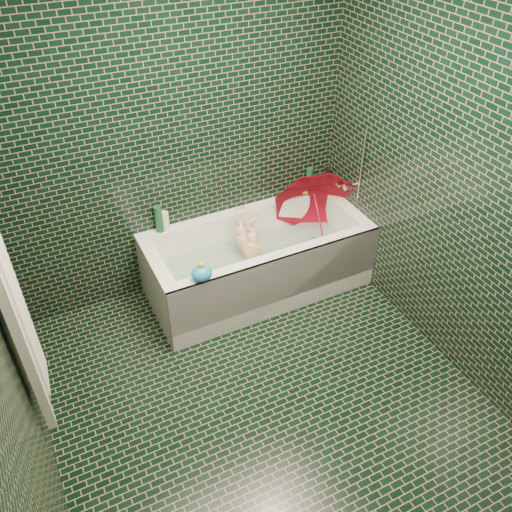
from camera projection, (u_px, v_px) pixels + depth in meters
name	position (u px, v px, depth m)	size (l,w,h in m)	color
floor	(265.00, 399.00, 3.54)	(2.80, 2.80, 0.00)	black
wall_back	(176.00, 138.00, 3.75)	(2.80, 2.80, 0.00)	black
wall_front	(463.00, 478.00, 1.78)	(2.80, 2.80, 0.00)	black
wall_right	(462.00, 189.00, 3.22)	(2.80, 2.80, 0.00)	black
bathtub	(259.00, 267.00, 4.27)	(1.70, 0.75, 0.55)	white
bath_mat	(258.00, 271.00, 4.32)	(1.35, 0.47, 0.01)	green
water	(258.00, 257.00, 4.23)	(1.48, 0.53, 0.00)	silver
towel	(19.00, 325.00, 2.64)	(0.08, 0.44, 1.12)	beige
faucet	(352.00, 182.00, 4.21)	(0.18, 0.19, 0.55)	silver
child	(251.00, 255.00, 4.24)	(0.29, 0.19, 0.79)	#DBAF88
umbrella	(318.00, 213.00, 4.29)	(0.66, 0.66, 0.58)	red
soap_bottle_a	(325.00, 187.00, 4.59)	(0.10, 0.10, 0.26)	white
soap_bottle_b	(326.00, 187.00, 4.58)	(0.09, 0.09, 0.19)	#4A1D6E
soap_bottle_c	(313.00, 193.00, 4.51)	(0.14, 0.14, 0.17)	#134525
bottle_right_tall	(309.00, 180.00, 4.46)	(0.06, 0.06, 0.21)	#134525
bottle_right_pump	(326.00, 177.00, 4.52)	(0.05, 0.05, 0.20)	silver
bottle_left_tall	(159.00, 219.00, 4.01)	(0.06, 0.06, 0.22)	#134525
bottle_left_short	(166.00, 221.00, 4.04)	(0.05, 0.05, 0.16)	white
rubber_duck	(306.00, 190.00, 4.47)	(0.10, 0.07, 0.08)	yellow
bath_toy	(202.00, 273.00, 3.59)	(0.15, 0.12, 0.14)	#1888DE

